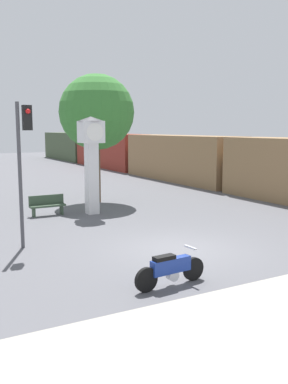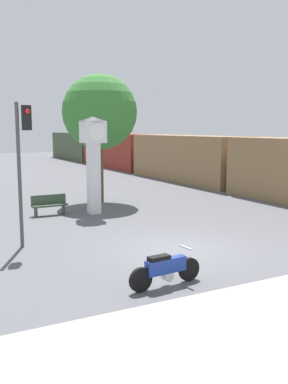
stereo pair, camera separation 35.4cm
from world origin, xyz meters
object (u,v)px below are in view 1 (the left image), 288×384
Objects in this scene: street_tree at (97,112)px; bench at (47,205)px; freight_train at (141,154)px; clock_tower at (91,150)px; motorcycle at (171,269)px; traffic_light at (23,149)px.

bench is (-3.42, -2.23, -4.26)m from street_tree.
freight_train is 7.53× the size of street_tree.
bench is at bearing 162.63° from clock_tower.
freight_train is (12.59, 24.86, 1.26)m from motorcycle.
street_tree is 5.89m from bench.
clock_tower reaches higher than freight_train.
traffic_light is at bearing 108.43° from motorcycle.
freight_train is 31.64× the size of bench.
motorcycle is 0.04× the size of freight_train.
motorcycle is at bearing -89.04° from bench.
traffic_light is at bearing -133.60° from clock_tower.
traffic_light is at bearing -127.23° from freight_train.
traffic_light is (-4.04, -4.24, 0.28)m from clock_tower.
traffic_light reaches higher than motorcycle.
bench is at bearing 66.61° from traffic_light.
motorcycle is at bearing -100.50° from clock_tower.
bench is (-12.76, -14.70, -1.21)m from freight_train.
clock_tower is 0.09× the size of freight_train.
clock_tower is at bearing -117.47° from street_tree.
freight_train is at bearing 53.16° from street_tree.
traffic_light is 5.95m from bench.
freight_train is 10.67× the size of traffic_light.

